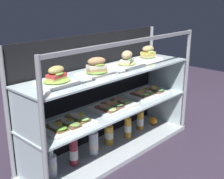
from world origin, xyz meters
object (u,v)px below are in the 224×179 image
(plated_roll_sandwich_mid_left, at_px, (57,78))
(juice_bottle_front_fourth, at_px, (140,120))
(open_sandwich_tray_mid_right, at_px, (147,92))
(juice_bottle_front_right_end, at_px, (51,164))
(juice_bottle_back_center, at_px, (109,134))
(plated_roll_sandwich_near_left_corner, at_px, (127,61))
(plated_roll_sandwich_near_right_corner, at_px, (148,54))
(juice_bottle_back_right, at_px, (94,143))
(juice_bottle_front_left_end, at_px, (74,152))
(orange_fruit_beside_bottles, at_px, (153,121))
(open_sandwich_tray_center, at_px, (113,105))
(juice_bottle_back_left, at_px, (128,127))
(open_sandwich_tray_near_left_corner, at_px, (69,123))
(plated_roll_sandwich_center, at_px, (97,69))

(plated_roll_sandwich_mid_left, relative_size, juice_bottle_front_fourth, 0.94)
(open_sandwich_tray_mid_right, bearing_deg, juice_bottle_front_right_end, 178.39)
(plated_roll_sandwich_mid_left, height_order, juice_bottle_back_center, plated_roll_sandwich_mid_left)
(plated_roll_sandwich_near_left_corner, bearing_deg, plated_roll_sandwich_near_right_corner, 8.10)
(juice_bottle_front_right_end, height_order, juice_bottle_back_center, juice_bottle_back_center)
(plated_roll_sandwich_near_right_corner, height_order, juice_bottle_back_center, plated_roll_sandwich_near_right_corner)
(plated_roll_sandwich_mid_left, distance_m, juice_bottle_back_right, 0.64)
(juice_bottle_front_left_end, relative_size, orange_fruit_beside_bottles, 3.28)
(open_sandwich_tray_center, distance_m, juice_bottle_back_left, 0.32)
(plated_roll_sandwich_near_right_corner, xyz_separation_m, juice_bottle_back_left, (-0.27, -0.02, -0.56))
(plated_roll_sandwich_near_right_corner, relative_size, orange_fruit_beside_bottles, 2.40)
(juice_bottle_back_center, bearing_deg, juice_bottle_front_left_end, -174.95)
(juice_bottle_back_left, bearing_deg, orange_fruit_beside_bottles, -0.07)
(juice_bottle_front_right_end, distance_m, juice_bottle_front_left_end, 0.18)
(open_sandwich_tray_near_left_corner, distance_m, juice_bottle_front_left_end, 0.25)
(plated_roll_sandwich_near_right_corner, xyz_separation_m, orange_fruit_beside_bottles, (0.08, -0.02, -0.62))
(plated_roll_sandwich_near_right_corner, height_order, open_sandwich_tray_center, plated_roll_sandwich_near_right_corner)
(plated_roll_sandwich_mid_left, height_order, open_sandwich_tray_center, plated_roll_sandwich_mid_left)
(juice_bottle_front_fourth, bearing_deg, plated_roll_sandwich_center, -174.07)
(plated_roll_sandwich_center, relative_size, juice_bottle_front_right_end, 1.01)
(plated_roll_sandwich_center, xyz_separation_m, juice_bottle_front_fourth, (0.56, 0.06, -0.57))
(juice_bottle_front_right_end, xyz_separation_m, juice_bottle_front_left_end, (0.18, -0.01, 0.02))
(open_sandwich_tray_mid_right, bearing_deg, juice_bottle_front_fourth, 119.64)
(plated_roll_sandwich_near_right_corner, xyz_separation_m, open_sandwich_tray_mid_right, (-0.05, -0.05, -0.31))
(plated_roll_sandwich_near_left_corner, xyz_separation_m, juice_bottle_back_right, (-0.33, 0.03, -0.56))
(plated_roll_sandwich_center, height_order, open_sandwich_tray_near_left_corner, plated_roll_sandwich_center)
(plated_roll_sandwich_mid_left, bearing_deg, orange_fruit_beside_bottles, 0.89)
(open_sandwich_tray_near_left_corner, height_order, juice_bottle_front_right_end, open_sandwich_tray_near_left_corner)
(plated_roll_sandwich_near_left_corner, xyz_separation_m, juice_bottle_front_right_end, (-0.70, 0.03, -0.57))
(open_sandwich_tray_center, bearing_deg, plated_roll_sandwich_near_left_corner, 2.30)
(plated_roll_sandwich_center, distance_m, juice_bottle_back_right, 0.57)
(plated_roll_sandwich_near_left_corner, xyz_separation_m, juice_bottle_front_left_end, (-0.52, 0.02, -0.55))
(plated_roll_sandwich_near_left_corner, xyz_separation_m, orange_fruit_beside_bottles, (0.40, 0.02, -0.61))
(juice_bottle_back_left, bearing_deg, juice_bottle_front_right_end, 179.52)
(juice_bottle_front_left_end, xyz_separation_m, juice_bottle_back_center, (0.38, 0.03, -0.02))
(orange_fruit_beside_bottles, bearing_deg, plated_roll_sandwich_near_right_corner, 162.86)
(open_sandwich_tray_mid_right, xyz_separation_m, orange_fruit_beside_bottles, (0.13, 0.02, -0.30))
(open_sandwich_tray_near_left_corner, distance_m, juice_bottle_front_right_end, 0.29)
(plated_roll_sandwich_center, relative_size, orange_fruit_beside_bottles, 2.79)
(plated_roll_sandwich_mid_left, distance_m, juice_bottle_back_left, 0.88)
(open_sandwich_tray_near_left_corner, bearing_deg, open_sandwich_tray_mid_right, 1.33)
(open_sandwich_tray_center, relative_size, open_sandwich_tray_mid_right, 1.00)
(plated_roll_sandwich_center, distance_m, juice_bottle_back_center, 0.60)
(open_sandwich_tray_near_left_corner, height_order, juice_bottle_back_center, open_sandwich_tray_near_left_corner)
(juice_bottle_front_left_end, bearing_deg, juice_bottle_back_right, 1.48)
(plated_roll_sandwich_center, distance_m, open_sandwich_tray_center, 0.35)
(plated_roll_sandwich_near_right_corner, relative_size, open_sandwich_tray_mid_right, 0.51)
(orange_fruit_beside_bottles, bearing_deg, juice_bottle_back_left, 179.93)
(plated_roll_sandwich_near_left_corner, bearing_deg, juice_bottle_back_right, 175.24)
(plated_roll_sandwich_center, relative_size, plated_roll_sandwich_near_left_corner, 0.99)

